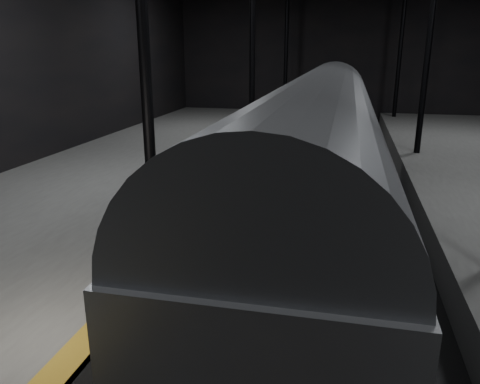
% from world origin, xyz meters
% --- Properties ---
extents(ground, '(44.00, 44.00, 0.00)m').
position_xyz_m(ground, '(0.00, 0.00, 0.00)').
color(ground, black).
rests_on(ground, ground).
extents(platform_left, '(9.00, 43.80, 1.00)m').
position_xyz_m(platform_left, '(-7.50, 0.00, 0.50)').
color(platform_left, '#51514F').
rests_on(platform_left, ground).
extents(tactile_strip, '(0.50, 43.80, 0.01)m').
position_xyz_m(tactile_strip, '(-3.25, 0.00, 1.00)').
color(tactile_strip, olive).
rests_on(tactile_strip, platform_left).
extents(track, '(2.40, 43.00, 0.24)m').
position_xyz_m(track, '(0.00, 0.00, 0.07)').
color(track, '#3F3328').
rests_on(track, ground).
extents(train, '(2.73, 18.19, 4.86)m').
position_xyz_m(train, '(-0.00, -1.92, 2.71)').
color(train, gray).
rests_on(train, ground).
extents(woman, '(0.69, 0.56, 1.65)m').
position_xyz_m(woman, '(-3.85, -5.29, 1.82)').
color(woman, tan).
rests_on(woman, platform_left).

